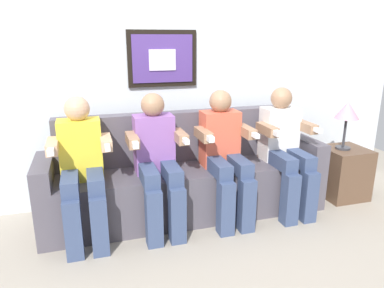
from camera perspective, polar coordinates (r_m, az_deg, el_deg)
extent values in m
plane|color=#9E9384|center=(3.06, 0.83, -13.45)|extent=(6.33, 6.33, 0.00)
cube|color=silver|center=(3.40, -3.05, 12.62)|extent=(4.87, 0.05, 2.60)
cube|color=black|center=(3.33, -4.74, 13.37)|extent=(0.63, 0.03, 0.50)
cube|color=#4C337F|center=(3.32, -4.69, 13.36)|extent=(0.55, 0.02, 0.42)
cube|color=silver|center=(3.31, -4.74, 13.18)|extent=(0.24, 0.02, 0.18)
cube|color=#514C56|center=(3.21, -0.72, -7.48)|extent=(2.19, 0.58, 0.45)
cube|color=#514C56|center=(3.26, -1.82, 1.30)|extent=(2.19, 0.14, 0.45)
cube|color=#514C56|center=(3.09, -22.16, -8.01)|extent=(0.14, 0.58, 0.62)
cube|color=#514C56|center=(3.65, 17.18, -3.79)|extent=(0.14, 0.58, 0.62)
cube|color=yellow|center=(2.93, -17.28, -0.88)|extent=(0.32, 0.20, 0.48)
sphere|color=tan|center=(2.86, -17.83, 5.36)|extent=(0.19, 0.19, 0.19)
cube|color=#38476B|center=(2.81, -18.80, -5.71)|extent=(0.12, 0.40, 0.12)
cube|color=#38476B|center=(2.80, -15.12, -5.42)|extent=(0.12, 0.40, 0.12)
cube|color=#38476B|center=(2.74, -18.35, -12.78)|extent=(0.12, 0.12, 0.45)
cube|color=#38476B|center=(2.74, -14.51, -12.49)|extent=(0.12, 0.12, 0.45)
cube|color=tan|center=(2.81, -21.28, -0.34)|extent=(0.08, 0.28, 0.08)
cube|color=tan|center=(2.80, -13.53, 0.30)|extent=(0.08, 0.28, 0.08)
cube|color=white|center=(2.64, -13.33, -0.42)|extent=(0.04, 0.13, 0.04)
cube|color=white|center=(2.65, -21.53, -1.09)|extent=(0.04, 0.10, 0.04)
cube|color=#8C59A5|center=(2.98, -6.08, 0.04)|extent=(0.32, 0.20, 0.48)
sphere|color=#9E7556|center=(2.90, -6.27, 6.22)|extent=(0.19, 0.19, 0.19)
cube|color=#38476B|center=(2.83, -7.00, -4.70)|extent=(0.12, 0.40, 0.12)
cube|color=#38476B|center=(2.86, -3.44, -4.35)|extent=(0.12, 0.40, 0.12)
cube|color=#38476B|center=(2.77, -6.06, -11.65)|extent=(0.12, 0.12, 0.45)
cube|color=#38476B|center=(2.80, -2.38, -11.21)|extent=(0.12, 0.12, 0.45)
cube|color=#9E7556|center=(2.81, -9.47, 0.63)|extent=(0.08, 0.28, 0.08)
cube|color=#9E7556|center=(2.88, -1.96, 1.23)|extent=(0.08, 0.28, 0.08)
cube|color=white|center=(2.73, -1.11, 0.58)|extent=(0.04, 0.13, 0.04)
cube|color=white|center=(2.66, -9.03, -0.07)|extent=(0.04, 0.10, 0.04)
cube|color=#D8593F|center=(3.13, 4.41, 0.90)|extent=(0.32, 0.20, 0.48)
sphere|color=#9E7556|center=(3.06, 4.54, 6.79)|extent=(0.19, 0.19, 0.19)
cube|color=#38476B|center=(2.97, 4.09, -3.56)|extent=(0.12, 0.40, 0.12)
cube|color=#38476B|center=(3.04, 7.27, -3.21)|extent=(0.12, 0.40, 0.12)
cube|color=#38476B|center=(2.92, 5.38, -10.12)|extent=(0.12, 0.12, 0.45)
cube|color=#38476B|center=(2.98, 8.63, -9.61)|extent=(0.12, 0.12, 0.45)
cube|color=#9E7556|center=(2.94, 1.82, 1.52)|extent=(0.08, 0.28, 0.08)
cube|color=#9E7556|center=(3.07, 8.55, 2.03)|extent=(0.08, 0.28, 0.08)
cube|color=white|center=(2.93, 9.88, 1.47)|extent=(0.04, 0.13, 0.04)
cube|color=white|center=(2.79, 2.86, 0.91)|extent=(0.04, 0.10, 0.04)
cube|color=white|center=(3.38, 13.65, 1.64)|extent=(0.32, 0.20, 0.48)
sphere|color=#9E7556|center=(3.31, 14.03, 7.09)|extent=(0.19, 0.19, 0.19)
cube|color=#38476B|center=(3.22, 13.81, -2.45)|extent=(0.12, 0.40, 0.12)
cube|color=#38476B|center=(3.31, 16.51, -2.13)|extent=(0.12, 0.40, 0.12)
cube|color=#38476B|center=(3.16, 15.29, -8.46)|extent=(0.12, 0.12, 0.45)
cube|color=#38476B|center=(3.26, 18.01, -7.95)|extent=(0.12, 0.12, 0.45)
cube|color=#9E7556|center=(3.16, 11.84, 2.27)|extent=(0.08, 0.28, 0.08)
cube|color=#9E7556|center=(3.36, 17.57, 2.66)|extent=(0.08, 0.28, 0.08)
cube|color=white|center=(3.23, 19.15, 2.17)|extent=(0.04, 0.13, 0.04)
cube|color=white|center=(3.03, 13.28, 1.73)|extent=(0.04, 0.10, 0.04)
cube|color=brown|center=(3.86, 22.90, -4.22)|extent=(0.40, 0.40, 0.50)
cylinder|color=#333338|center=(3.76, 22.84, -0.56)|extent=(0.14, 0.14, 0.02)
cylinder|color=#333338|center=(3.72, 23.10, 1.65)|extent=(0.02, 0.02, 0.28)
cone|color=pink|center=(3.67, 23.48, 4.96)|extent=(0.22, 0.22, 0.16)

